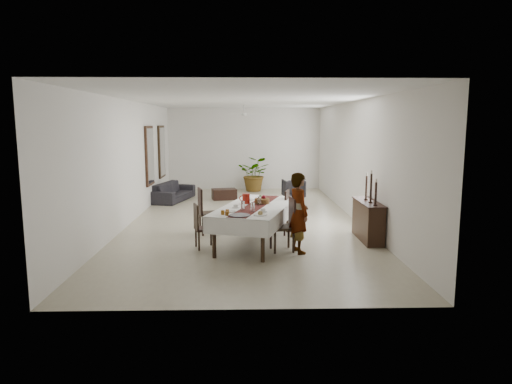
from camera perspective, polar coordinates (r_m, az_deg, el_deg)
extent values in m
cube|color=#B9B093|center=(12.41, -1.46, -3.54)|extent=(6.00, 12.00, 0.00)
cube|color=white|center=(12.14, -1.52, 11.39)|extent=(6.00, 12.00, 0.02)
cube|color=white|center=(18.16, -1.48, 5.41)|extent=(6.00, 0.02, 3.20)
cube|color=white|center=(6.21, -1.50, -0.75)|extent=(6.00, 0.02, 3.20)
cube|color=white|center=(12.54, -15.36, 3.68)|extent=(0.02, 12.00, 3.20)
cube|color=white|center=(12.53, 12.39, 3.79)|extent=(0.02, 12.00, 3.20)
cube|color=black|center=(9.87, 0.02, -1.92)|extent=(1.86, 2.88, 0.06)
cylinder|color=black|center=(8.94, -5.25, -5.81)|extent=(0.10, 0.10, 0.78)
cylinder|color=black|center=(8.64, 0.85, -6.28)|extent=(0.10, 0.10, 0.78)
cylinder|color=black|center=(11.28, -0.62, -2.75)|extent=(0.10, 0.10, 0.78)
cylinder|color=black|center=(11.05, 4.26, -3.01)|extent=(0.10, 0.10, 0.78)
cube|color=white|center=(9.87, 0.02, -1.73)|extent=(2.11, 3.13, 0.01)
cube|color=silver|center=(10.09, -3.54, -2.44)|extent=(0.86, 2.74, 0.33)
cube|color=white|center=(9.74, 3.71, -2.84)|extent=(0.86, 2.74, 0.33)
cube|color=white|center=(8.56, -2.60, -4.44)|extent=(1.26, 0.40, 0.33)
cube|color=white|center=(11.25, 2.01, -1.28)|extent=(1.26, 0.40, 0.33)
cube|color=maroon|center=(9.87, 0.02, -1.68)|extent=(1.20, 2.77, 0.00)
cylinder|color=maroon|center=(10.08, -1.24, -0.83)|extent=(0.21, 0.21, 0.22)
torus|color=#9B1F0B|center=(10.11, -1.75, -0.80)|extent=(0.13, 0.06, 0.13)
cylinder|color=white|center=(9.13, -0.41, -1.93)|extent=(0.08, 0.08, 0.19)
cylinder|color=white|center=(9.30, -1.67, -1.73)|extent=(0.08, 0.08, 0.19)
cylinder|color=white|center=(9.89, 0.42, -1.11)|extent=(0.08, 0.08, 0.19)
cylinder|color=white|center=(9.14, 0.89, -2.30)|extent=(0.10, 0.10, 0.07)
cylinder|color=silver|center=(9.15, 0.89, -2.47)|extent=(0.17, 0.17, 0.01)
cylinder|color=white|center=(9.59, -2.54, -1.79)|extent=(0.10, 0.10, 0.07)
cylinder|color=white|center=(9.60, -2.53, -1.95)|extent=(0.17, 0.17, 0.01)
cylinder|color=white|center=(8.82, 0.54, -2.87)|extent=(0.27, 0.27, 0.02)
sphere|color=tan|center=(8.81, 0.54, -2.67)|extent=(0.10, 0.10, 0.10)
cylinder|color=silver|center=(9.18, -3.41, -2.43)|extent=(0.27, 0.27, 0.02)
cylinder|color=silver|center=(10.54, -0.93, -0.98)|extent=(0.27, 0.27, 0.02)
cylinder|color=#3B3A3F|center=(8.77, -2.07, -2.93)|extent=(0.40, 0.40, 0.02)
cylinder|color=brown|center=(8.81, -3.65, -2.68)|extent=(0.07, 0.07, 0.08)
cylinder|color=#955C15|center=(8.91, -4.18, -2.56)|extent=(0.07, 0.07, 0.08)
cylinder|color=#944E15|center=(8.99, -3.61, -2.45)|extent=(0.07, 0.07, 0.08)
cylinder|color=brown|center=(10.11, 0.75, -1.12)|extent=(0.33, 0.33, 0.11)
sphere|color=maroon|center=(10.10, 0.97, -0.65)|extent=(0.10, 0.10, 0.10)
sphere|color=#487A24|center=(10.13, 0.56, -0.62)|extent=(0.09, 0.09, 0.09)
cube|color=black|center=(9.39, 3.28, -4.45)|extent=(0.54, 0.54, 0.05)
cylinder|color=black|center=(9.32, 4.69, -6.20)|extent=(0.05, 0.05, 0.46)
cylinder|color=black|center=(9.68, 4.10, -5.64)|extent=(0.05, 0.05, 0.46)
cylinder|color=black|center=(9.23, 2.38, -6.33)|extent=(0.05, 0.05, 0.46)
cylinder|color=black|center=(9.59, 1.87, -5.75)|extent=(0.05, 0.05, 0.46)
cube|color=black|center=(9.38, 4.56, -2.49)|extent=(0.12, 0.47, 0.60)
cube|color=black|center=(10.85, 2.82, -2.81)|extent=(0.54, 0.54, 0.05)
cylinder|color=black|center=(10.69, 3.59, -4.33)|extent=(0.05, 0.05, 0.44)
cylinder|color=black|center=(11.04, 3.92, -3.92)|extent=(0.05, 0.05, 0.44)
cylinder|color=black|center=(10.76, 1.68, -4.24)|extent=(0.05, 0.05, 0.44)
cylinder|color=black|center=(11.11, 2.07, -3.83)|extent=(0.05, 0.05, 0.44)
cube|color=black|center=(10.75, 3.89, -1.28)|extent=(0.16, 0.44, 0.56)
cube|color=black|center=(9.65, -6.40, -4.57)|extent=(0.50, 0.50, 0.05)
cylinder|color=black|center=(9.83, -7.51, -5.67)|extent=(0.05, 0.05, 0.39)
cylinder|color=black|center=(9.52, -7.14, -6.14)|extent=(0.05, 0.05, 0.39)
cylinder|color=black|center=(9.89, -5.65, -5.55)|extent=(0.05, 0.05, 0.39)
cylinder|color=black|center=(9.59, -5.22, -6.01)|extent=(0.05, 0.05, 0.39)
cube|color=black|center=(9.56, -7.49, -3.05)|extent=(0.15, 0.39, 0.51)
cube|color=black|center=(10.89, -5.87, -2.69)|extent=(0.57, 0.57, 0.05)
cylinder|color=black|center=(11.09, -7.00, -3.85)|extent=(0.06, 0.06, 0.46)
cylinder|color=black|center=(10.73, -6.66, -4.28)|extent=(0.06, 0.06, 0.46)
cylinder|color=black|center=(11.16, -5.07, -3.75)|extent=(0.06, 0.06, 0.46)
cylinder|color=black|center=(10.79, -4.67, -4.16)|extent=(0.06, 0.06, 0.46)
cube|color=black|center=(10.80, -7.00, -1.10)|extent=(0.16, 0.46, 0.59)
imported|color=#94969C|center=(9.24, 5.36, -2.62)|extent=(0.55, 0.69, 1.64)
cube|color=black|center=(10.57, 13.82, -3.58)|extent=(0.38, 1.41, 0.85)
cube|color=black|center=(10.49, 13.90, -1.24)|extent=(0.41, 1.47, 0.03)
cylinder|color=black|center=(9.99, 14.69, -1.58)|extent=(0.09, 0.09, 0.03)
cylinder|color=black|center=(9.95, 14.74, -0.17)|extent=(0.05, 0.05, 0.47)
cylinder|color=#EFE2CF|center=(9.91, 14.80, 1.39)|extent=(0.03, 0.03, 0.08)
cylinder|color=black|center=(10.35, 14.11, -1.22)|extent=(0.09, 0.09, 0.03)
cylinder|color=black|center=(10.30, 14.18, 0.54)|extent=(0.05, 0.05, 0.61)
cylinder|color=beige|center=(10.26, 14.25, 2.44)|extent=(0.03, 0.03, 0.08)
cylinder|color=black|center=(10.71, 13.58, -0.88)|extent=(0.09, 0.09, 0.03)
cylinder|color=black|center=(10.67, 13.63, 0.57)|extent=(0.05, 0.05, 0.52)
cylinder|color=beige|center=(10.63, 13.69, 2.16)|extent=(0.03, 0.03, 0.08)
imported|color=#252227|center=(15.74, -10.29, 0.05)|extent=(1.31, 2.23, 0.61)
imported|color=#2C2A30|center=(16.03, 4.70, 0.42)|extent=(0.81, 0.83, 0.67)
cube|color=black|center=(15.78, -3.99, -0.27)|extent=(0.91, 0.70, 0.36)
imported|color=#295220|center=(17.60, -0.12, 2.28)|extent=(1.46, 1.35, 1.34)
cube|color=black|center=(14.67, -13.17, 4.43)|extent=(0.06, 1.05, 1.85)
cube|color=white|center=(14.66, -13.03, 4.44)|extent=(0.01, 0.90, 1.70)
cube|color=black|center=(16.72, -11.72, 4.97)|extent=(0.06, 1.05, 1.85)
cube|color=silver|center=(16.72, -11.60, 4.97)|extent=(0.01, 0.90, 1.70)
cylinder|color=silver|center=(15.14, -1.51, 10.46)|extent=(0.04, 0.04, 0.20)
cylinder|color=silver|center=(15.13, -1.51, 9.70)|extent=(0.16, 0.16, 0.08)
cube|color=white|center=(15.48, -1.50, 9.68)|extent=(0.10, 0.55, 0.01)
cube|color=white|center=(14.78, -1.51, 9.73)|extent=(0.10, 0.55, 0.01)
cube|color=silver|center=(15.13, -0.16, 9.70)|extent=(0.55, 0.10, 0.01)
cube|color=white|center=(15.13, -2.85, 9.69)|extent=(0.55, 0.10, 0.01)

